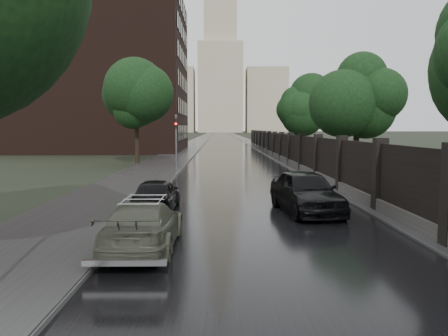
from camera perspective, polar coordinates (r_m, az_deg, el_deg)
road at (r=195.87m, az=-0.34°, el=4.36°), size 8.00×420.00×0.02m
sidewalk_left at (r=195.92m, az=-2.10°, el=4.38°), size 4.00×420.00×0.16m
verge_right at (r=195.98m, az=1.28°, el=4.37°), size 3.00×420.00×0.08m
fence_right at (r=38.37m, az=8.16°, el=2.14°), size 0.45×75.72×2.70m
tree_left_far at (r=36.52m, az=-11.39°, el=8.58°), size 4.25×4.25×7.39m
tree_right_b at (r=29.26m, az=17.03°, el=8.73°), size 4.08×4.08×7.01m
tree_right_c at (r=46.72m, az=10.25°, el=7.49°), size 4.08×4.08×7.01m
traffic_light at (r=30.98m, az=-6.26°, el=4.00°), size 0.16×0.32×4.00m
brick_building at (r=60.59m, az=-17.05°, el=11.60°), size 24.00×18.00×20.00m
stalinist_tower at (r=307.87m, az=-0.48°, el=11.84°), size 92.00×30.00×159.00m
volga_sedan at (r=11.33m, az=-10.45°, el=-7.34°), size 1.74×4.21×1.22m
hatchback_left at (r=16.26m, az=-8.79°, el=-3.45°), size 1.53×3.65×1.24m
car_right_near at (r=16.01m, az=10.61°, el=-3.04°), size 2.36×4.73×1.55m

